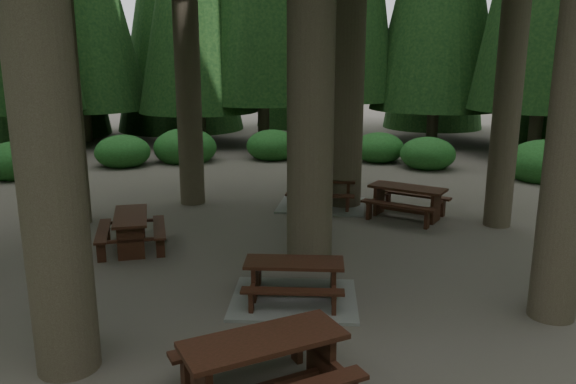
{
  "coord_description": "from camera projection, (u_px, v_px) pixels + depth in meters",
  "views": [
    {
      "loc": [
        -0.94,
        -9.63,
        3.79
      ],
      "look_at": [
        0.55,
        1.35,
        1.1
      ],
      "focal_mm": 35.0,
      "sensor_mm": 36.0,
      "label": 1
    }
  ],
  "objects": [
    {
      "name": "picnic_table_b",
      "position": [
        131.0,
        226.0,
        11.25
      ],
      "size": [
        1.48,
        1.77,
        0.71
      ],
      "rotation": [
        0.0,
        0.0,
        1.68
      ],
      "color": "black",
      "rests_on": "ground"
    },
    {
      "name": "ground",
      "position": [
        268.0,
        268.0,
        10.29
      ],
      "size": [
        80.0,
        80.0,
        0.0
      ],
      "primitive_type": "plane",
      "color": "#514A42",
      "rests_on": "ground"
    },
    {
      "name": "picnic_table_c",
      "position": [
        322.0,
        197.0,
        14.5
      ],
      "size": [
        2.62,
        2.36,
        0.74
      ],
      "rotation": [
        0.0,
        0.0,
        -0.29
      ],
      "color": "gray",
      "rests_on": "ground"
    },
    {
      "name": "shrub_ring",
      "position": [
        300.0,
        234.0,
        11.01
      ],
      "size": [
        23.86,
        24.64,
        1.49
      ],
      "color": "#21581E",
      "rests_on": "ground"
    },
    {
      "name": "picnic_table_d",
      "position": [
        407.0,
        197.0,
        13.4
      ],
      "size": [
        2.27,
        2.23,
        0.77
      ],
      "rotation": [
        0.0,
        0.0,
        -0.7
      ],
      "color": "black",
      "rests_on": "ground"
    },
    {
      "name": "picnic_table_e",
      "position": [
        264.0,
        360.0,
        6.21
      ],
      "size": [
        2.19,
        1.97,
        0.79
      ],
      "rotation": [
        0.0,
        0.0,
        0.33
      ],
      "color": "black",
      "rests_on": "ground"
    },
    {
      "name": "picnic_table_a",
      "position": [
        294.0,
        288.0,
        8.88
      ],
      "size": [
        2.26,
        1.98,
        0.67
      ],
      "rotation": [
        0.0,
        0.0,
        -0.19
      ],
      "color": "gray",
      "rests_on": "ground"
    }
  ]
}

